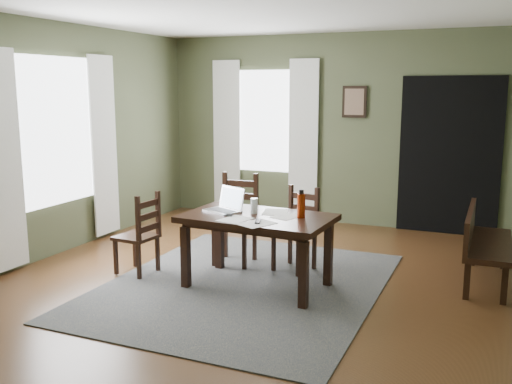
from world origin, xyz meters
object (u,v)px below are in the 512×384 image
at_px(chair_end, 140,235).
at_px(water_bottle, 301,205).
at_px(laptop, 227,205).
at_px(chair_back_left, 236,220).
at_px(chair_back_right, 297,230).
at_px(bench, 482,239).
at_px(dining_table, 257,224).

xyz_separation_m(chair_end, water_bottle, (1.71, 0.20, 0.42)).
bearing_deg(laptop, chair_back_left, 130.81).
bearing_deg(chair_back_right, bench, 25.25).
distance_m(bench, water_bottle, 1.90).
distance_m(chair_end, water_bottle, 1.77).
xyz_separation_m(chair_back_right, bench, (1.84, 0.35, 0.00)).
height_order(bench, water_bottle, water_bottle).
distance_m(chair_end, bench, 3.50).
xyz_separation_m(chair_end, bench, (3.30, 1.15, 0.02)).
distance_m(dining_table, bench, 2.27).
relative_size(dining_table, bench, 1.12).
relative_size(chair_back_left, bench, 0.75).
bearing_deg(laptop, water_bottle, 25.72).
relative_size(chair_end, chair_back_left, 0.87).
bearing_deg(chair_back_left, chair_end, -139.29).
height_order(chair_end, chair_back_left, chair_back_left).
xyz_separation_m(dining_table, laptop, (-0.36, 0.06, 0.15)).
bearing_deg(chair_end, laptop, 106.79).
bearing_deg(chair_end, chair_back_left, 140.82).
height_order(bench, laptop, laptop).
height_order(dining_table, chair_back_left, chair_back_left).
height_order(dining_table, water_bottle, water_bottle).
bearing_deg(chair_end, dining_table, 100.84).
relative_size(chair_back_right, water_bottle, 3.29).
xyz_separation_m(dining_table, chair_end, (-1.28, -0.13, -0.21)).
xyz_separation_m(chair_back_left, laptop, (0.17, -0.58, 0.30)).
bearing_deg(laptop, chair_back_right, 73.01).
height_order(dining_table, laptop, laptop).
height_order(chair_back_right, bench, chair_back_right).
bearing_deg(dining_table, laptop, 173.42).
relative_size(dining_table, chair_back_left, 1.48).
height_order(dining_table, chair_end, chair_end).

